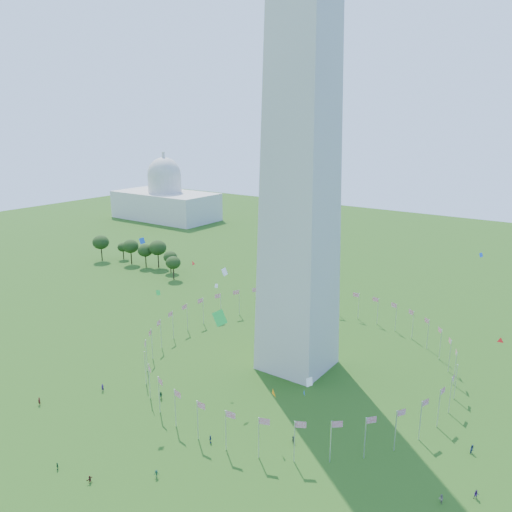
# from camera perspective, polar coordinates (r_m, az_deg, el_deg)

# --- Properties ---
(ground) EXTENTS (600.00, 600.00, 0.00)m
(ground) POSITION_cam_1_polar(r_m,az_deg,el_deg) (105.65, -10.51, -22.44)
(ground) COLOR #1E4510
(ground) RESTS_ON ground
(washington_monument) EXTENTS (16.80, 16.80, 169.00)m
(washington_monument) POSITION_cam_1_polar(r_m,az_deg,el_deg) (125.10, 5.57, 24.51)
(washington_monument) COLOR beige
(washington_monument) RESTS_ON ground
(flag_ring) EXTENTS (80.24, 80.24, 9.00)m
(flag_ring) POSITION_cam_1_polar(r_m,az_deg,el_deg) (137.05, 4.70, -10.64)
(flag_ring) COLOR silver
(flag_ring) RESTS_ON ground
(capitol_building) EXTENTS (70.00, 35.00, 46.00)m
(capitol_building) POSITION_cam_1_polar(r_m,az_deg,el_deg) (340.99, -10.39, 8.02)
(capitol_building) COLOR beige
(capitol_building) RESTS_ON ground
(crowd) EXTENTS (90.92, 67.86, 1.96)m
(crowd) POSITION_cam_1_polar(r_m,az_deg,el_deg) (95.34, -3.39, -26.38)
(crowd) COLOR gray
(crowd) RESTS_ON ground
(kites_aloft) EXTENTS (108.92, 75.78, 35.93)m
(kites_aloft) POSITION_cam_1_polar(r_m,az_deg,el_deg) (108.99, -0.47, -8.72)
(kites_aloft) COLOR orange
(kites_aloft) RESTS_ON ground
(tree_line_west) EXTENTS (55.36, 15.85, 12.31)m
(tree_line_west) POSITION_cam_1_polar(r_m,az_deg,el_deg) (231.61, -13.12, 0.13)
(tree_line_west) COLOR #264416
(tree_line_west) RESTS_ON ground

